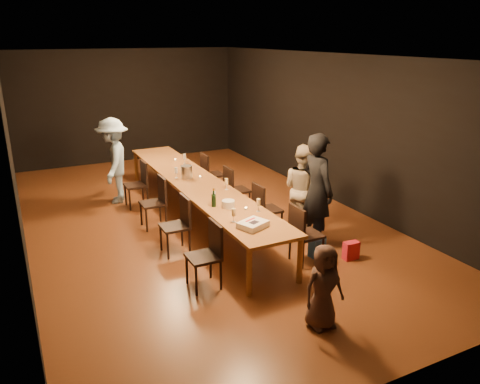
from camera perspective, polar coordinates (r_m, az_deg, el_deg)
name	(u,v)px	position (r m, az deg, el deg)	size (l,w,h in m)	color
ground	(197,219)	(8.98, -5.21, -3.27)	(10.00, 10.00, 0.00)	#462411
room_shell	(194,110)	(8.43, -5.63, 9.94)	(6.04, 10.04, 3.02)	black
table	(196,184)	(8.74, -5.34, 1.00)	(0.90, 6.00, 0.75)	brown
chair_right_0	(307,234)	(7.20, 8.15, -5.07)	(0.42, 0.42, 0.93)	black
chair_right_1	(268,209)	(8.14, 3.40, -2.07)	(0.42, 0.42, 0.93)	black
chair_right_2	(237,189)	(9.14, -0.34, 0.31)	(0.42, 0.42, 0.93)	black
chair_right_3	(213,174)	(10.18, -3.32, 2.21)	(0.42, 0.42, 0.93)	black
chair_left_0	(203,256)	(6.46, -4.51, -7.81)	(0.42, 0.42, 0.93)	black
chair_left_1	(174,226)	(7.49, -7.99, -4.10)	(0.42, 0.42, 0.93)	black
chair_left_2	(153,203)	(8.57, -10.59, -1.29)	(0.42, 0.42, 0.93)	black
chair_left_3	(136,185)	(9.67, -12.61, 0.89)	(0.42, 0.42, 0.93)	black
woman_birthday	(317,190)	(7.67, 9.39, 0.20)	(0.69, 0.45, 1.89)	black
woman_tan	(303,189)	(8.22, 7.67, 0.41)	(0.77, 0.60, 1.58)	tan
man_blue	(114,161)	(9.95, -15.14, 3.69)	(1.14, 0.65, 1.76)	#90B8DF
child	(323,287)	(5.68, 10.14, -11.30)	(0.52, 0.34, 1.06)	#462E27
gift_bag_red	(351,251)	(7.54, 13.38, -6.96)	(0.24, 0.13, 0.29)	red
gift_bag_blue	(317,247)	(7.53, 9.37, -6.67)	(0.24, 0.16, 0.30)	#2862B0
birthday_cake	(253,224)	(6.62, 1.59, -3.97)	(0.47, 0.43, 0.09)	white
plate_stack	(228,204)	(7.37, -1.44, -1.46)	(0.20, 0.20, 0.11)	white
champagne_bottle	(214,197)	(7.38, -3.23, -0.67)	(0.07, 0.07, 0.31)	black
ice_bucket	(187,172)	(8.92, -6.53, 2.46)	(0.22, 0.22, 0.24)	#AEADB2
wineglass_0	(234,215)	(6.78, -0.78, -2.86)	(0.06, 0.06, 0.21)	beige
wineglass_1	(258,205)	(7.18, 2.26, -1.62)	(0.06, 0.06, 0.21)	beige
wineglass_2	(214,198)	(7.52, -3.19, -0.70)	(0.06, 0.06, 0.21)	silver
wineglass_3	(226,184)	(8.20, -1.66, 0.98)	(0.06, 0.06, 0.21)	beige
wineglass_4	(176,173)	(8.95, -7.79, 2.34)	(0.06, 0.06, 0.21)	silver
wineglass_5	(185,159)	(9.96, -6.76, 4.05)	(0.06, 0.06, 0.21)	silver
tealight_near	(246,209)	(7.28, 0.72, -2.04)	(0.05, 0.05, 0.03)	#B2B7B2
tealight_mid	(200,177)	(8.94, -4.90, 1.84)	(0.05, 0.05, 0.03)	#B2B7B2
tealight_far	(175,160)	(10.24, -7.89, 3.90)	(0.05, 0.05, 0.03)	#B2B7B2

